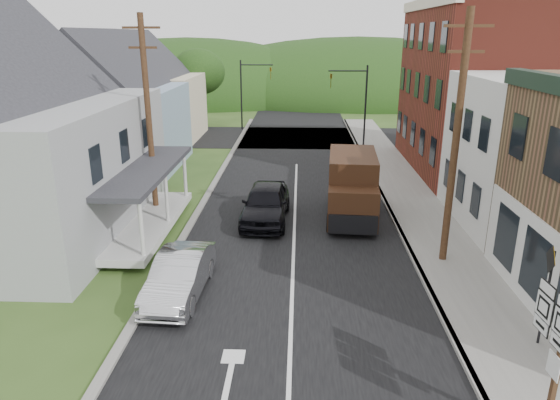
# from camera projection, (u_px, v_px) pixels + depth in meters

# --- Properties ---
(ground) EXTENTS (120.00, 120.00, 0.00)m
(ground) POSITION_uv_depth(u_px,v_px,m) (292.00, 307.00, 15.64)
(ground) COLOR #2D4719
(ground) RESTS_ON ground
(road) EXTENTS (9.00, 90.00, 0.02)m
(road) POSITION_uv_depth(u_px,v_px,m) (295.00, 204.00, 25.12)
(road) COLOR black
(road) RESTS_ON ground
(cross_road) EXTENTS (60.00, 9.00, 0.02)m
(cross_road) POSITION_uv_depth(u_px,v_px,m) (298.00, 137.00, 41.23)
(cross_road) COLOR black
(cross_road) RESTS_ON ground
(sidewalk_right) EXTENTS (2.80, 55.00, 0.15)m
(sidewalk_right) POSITION_uv_depth(u_px,v_px,m) (423.00, 218.00, 22.97)
(sidewalk_right) COLOR slate
(sidewalk_right) RESTS_ON ground
(curb_right) EXTENTS (0.20, 55.00, 0.15)m
(curb_right) POSITION_uv_depth(u_px,v_px,m) (393.00, 218.00, 23.03)
(curb_right) COLOR slate
(curb_right) RESTS_ON ground
(curb_left) EXTENTS (0.30, 55.00, 0.12)m
(curb_left) POSITION_uv_depth(u_px,v_px,m) (196.00, 215.00, 23.38)
(curb_left) COLOR slate
(curb_left) RESTS_ON ground
(storefront_white) EXTENTS (8.00, 7.00, 6.50)m
(storefront_white) POSITION_uv_depth(u_px,v_px,m) (560.00, 155.00, 21.29)
(storefront_white) COLOR silver
(storefront_white) RESTS_ON ground
(storefront_red) EXTENTS (8.00, 12.00, 10.00)m
(storefront_red) POSITION_uv_depth(u_px,v_px,m) (487.00, 89.00, 29.73)
(storefront_red) COLOR maroon
(storefront_red) RESTS_ON ground
(house_gray) EXTENTS (10.20, 12.24, 8.35)m
(house_gray) POSITION_uv_depth(u_px,v_px,m) (3.00, 134.00, 20.44)
(house_gray) COLOR #949799
(house_gray) RESTS_ON ground
(house_blue) EXTENTS (7.14, 8.16, 7.28)m
(house_blue) POSITION_uv_depth(u_px,v_px,m) (120.00, 109.00, 31.00)
(house_blue) COLOR #7B9AA8
(house_blue) RESTS_ON ground
(house_cream) EXTENTS (7.14, 8.16, 7.28)m
(house_cream) POSITION_uv_depth(u_px,v_px,m) (153.00, 93.00, 39.55)
(house_cream) COLOR beige
(house_cream) RESTS_ON ground
(utility_pole_right) EXTENTS (1.60, 0.26, 9.00)m
(utility_pole_right) POSITION_uv_depth(u_px,v_px,m) (456.00, 140.00, 17.27)
(utility_pole_right) COLOR #472D19
(utility_pole_right) RESTS_ON ground
(utility_pole_left) EXTENTS (1.60, 0.26, 9.00)m
(utility_pole_left) POSITION_uv_depth(u_px,v_px,m) (149.00, 117.00, 21.99)
(utility_pole_left) COLOR #472D19
(utility_pole_left) RESTS_ON ground
(traffic_signal_right) EXTENTS (2.87, 0.20, 6.00)m
(traffic_signal_right) POSITION_uv_depth(u_px,v_px,m) (356.00, 97.00, 36.55)
(traffic_signal_right) COLOR black
(traffic_signal_right) RESTS_ON ground
(traffic_signal_left) EXTENTS (2.87, 0.20, 6.00)m
(traffic_signal_left) POSITION_uv_depth(u_px,v_px,m) (249.00, 87.00, 43.52)
(traffic_signal_left) COLOR black
(traffic_signal_left) RESTS_ON ground
(tree_left_c) EXTENTS (5.80, 5.80, 8.41)m
(tree_left_c) POSITION_uv_depth(u_px,v_px,m) (15.00, 68.00, 33.44)
(tree_left_c) COLOR #382616
(tree_left_c) RESTS_ON ground
(tree_left_d) EXTENTS (4.80, 4.80, 6.94)m
(tree_left_d) POSITION_uv_depth(u_px,v_px,m) (198.00, 72.00, 44.76)
(tree_left_d) COLOR #382616
(tree_left_d) RESTS_ON ground
(forested_ridge) EXTENTS (90.00, 30.00, 16.00)m
(forested_ridge) POSITION_uv_depth(u_px,v_px,m) (299.00, 97.00, 67.76)
(forested_ridge) COLOR #183510
(forested_ridge) RESTS_ON ground
(silver_sedan) EXTENTS (1.71, 4.37, 1.42)m
(silver_sedan) POSITION_uv_depth(u_px,v_px,m) (180.00, 276.00, 16.15)
(silver_sedan) COLOR silver
(silver_sedan) RESTS_ON ground
(dark_sedan) EXTENTS (2.19, 5.05, 1.69)m
(dark_sedan) POSITION_uv_depth(u_px,v_px,m) (266.00, 203.00, 22.62)
(dark_sedan) COLOR black
(dark_sedan) RESTS_ON ground
(delivery_van) EXTENTS (2.50, 5.39, 2.94)m
(delivery_van) POSITION_uv_depth(u_px,v_px,m) (352.00, 187.00, 22.80)
(delivery_van) COLOR black
(delivery_van) RESTS_ON ground
(route_sign_cluster) EXTENTS (0.22, 1.88, 3.29)m
(route_sign_cluster) POSITION_uv_depth(u_px,v_px,m) (559.00, 349.00, 9.79)
(route_sign_cluster) COLOR #472D19
(route_sign_cluster) RESTS_ON sidewalk_right
(warning_sign) EXTENTS (0.20, 0.79, 2.90)m
(warning_sign) POSITION_uv_depth(u_px,v_px,m) (548.00, 282.00, 13.02)
(warning_sign) COLOR black
(warning_sign) RESTS_ON sidewalk_right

